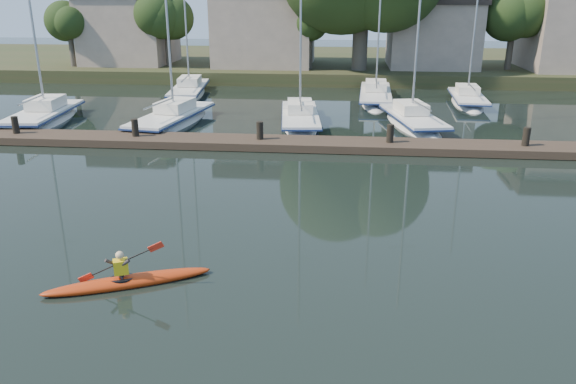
# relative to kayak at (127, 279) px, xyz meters

# --- Properties ---
(ground) EXTENTS (160.00, 160.00, 0.00)m
(ground) POSITION_rel_kayak_xyz_m (4.33, -0.52, -0.16)
(ground) COLOR black
(ground) RESTS_ON ground
(kayak) EXTENTS (3.94, 2.18, 1.31)m
(kayak) POSITION_rel_kayak_xyz_m (0.00, 0.00, 0.00)
(kayak) COLOR #B3340D
(kayak) RESTS_ON ground
(dock) EXTENTS (34.00, 2.00, 1.80)m
(dock) POSITION_rel_kayak_xyz_m (4.33, 13.48, 0.05)
(dock) COLOR #403124
(dock) RESTS_ON ground
(sailboat_0) EXTENTS (3.11, 8.44, 13.09)m
(sailboat_0) POSITION_rel_kayak_xyz_m (-11.49, 17.67, -0.37)
(sailboat_0) COLOR silver
(sailboat_0) RESTS_ON ground
(sailboat_1) EXTENTS (3.51, 9.12, 14.53)m
(sailboat_1) POSITION_rel_kayak_xyz_m (-4.18, 17.77, -0.36)
(sailboat_1) COLOR silver
(sailboat_1) RESTS_ON ground
(sailboat_2) EXTENTS (2.94, 8.91, 14.48)m
(sailboat_2) POSITION_rel_kayak_xyz_m (2.80, 18.69, -0.34)
(sailboat_2) COLOR silver
(sailboat_2) RESTS_ON ground
(sailboat_3) EXTENTS (3.64, 8.24, 12.87)m
(sailboat_3) POSITION_rel_kayak_xyz_m (8.95, 18.79, -0.35)
(sailboat_3) COLOR silver
(sailboat_3) RESTS_ON ground
(sailboat_5) EXTENTS (3.21, 9.29, 15.06)m
(sailboat_5) POSITION_rel_kayak_xyz_m (-5.79, 27.26, -0.35)
(sailboat_5) COLOR silver
(sailboat_5) RESTS_ON ground
(sailboat_6) EXTENTS (2.50, 10.06, 15.87)m
(sailboat_6) POSITION_rel_kayak_xyz_m (7.31, 26.50, -0.34)
(sailboat_6) COLOR silver
(sailboat_6) RESTS_ON ground
(sailboat_7) EXTENTS (2.44, 7.67, 12.20)m
(sailboat_7) POSITION_rel_kayak_xyz_m (13.25, 25.78, -0.34)
(sailboat_7) COLOR silver
(sailboat_7) RESTS_ON ground
(shore) EXTENTS (90.00, 25.25, 12.75)m
(shore) POSITION_rel_kayak_xyz_m (5.94, 39.77, 3.07)
(shore) COLOR #28351A
(shore) RESTS_ON ground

